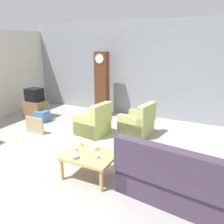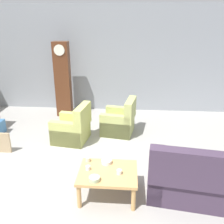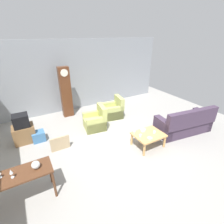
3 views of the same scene
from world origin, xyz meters
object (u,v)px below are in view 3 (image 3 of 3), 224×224
(armchair_olive_far, at_px, (113,110))
(grandfather_clock, at_px, (66,92))
(console_table_dark, at_px, (20,178))
(tv_stand_cabinet, at_px, (24,134))
(wine_glass_short, at_px, (11,173))
(bowl_white_stacked, at_px, (143,130))
(framed_picture_leaning, at_px, (60,143))
(cup_white_porcelain, at_px, (154,132))
(storage_box_blue, at_px, (39,136))
(bowl_shallow_green, at_px, (150,139))
(coffee_table_wood, at_px, (148,136))
(cup_blue_rimmed, at_px, (140,136))
(couch_floral, at_px, (184,124))
(cup_cream_tall, at_px, (134,132))
(armchair_olive_near, at_px, (96,121))
(glass_dome_cloche, at_px, (36,165))
(tv_crt, at_px, (21,121))

(armchair_olive_far, height_order, grandfather_clock, grandfather_clock)
(armchair_olive_far, xyz_separation_m, console_table_dark, (-3.79, -2.61, 0.37))
(armchair_olive_far, bearing_deg, tv_stand_cabinet, -178.05)
(tv_stand_cabinet, xyz_separation_m, wine_glass_short, (-0.30, -2.53, 0.62))
(grandfather_clock, relative_size, bowl_white_stacked, 12.31)
(framed_picture_leaning, distance_m, bowl_white_stacked, 2.73)
(grandfather_clock, bearing_deg, cup_white_porcelain, -63.06)
(storage_box_blue, xyz_separation_m, wine_glass_short, (-0.71, -2.35, 0.75))
(storage_box_blue, height_order, bowl_shallow_green, bowl_shallow_green)
(cup_white_porcelain, distance_m, bowl_white_stacked, 0.37)
(coffee_table_wood, height_order, storage_box_blue, coffee_table_wood)
(wine_glass_short, bearing_deg, tv_stand_cabinet, 83.29)
(cup_blue_rimmed, bearing_deg, couch_floral, -1.01)
(cup_white_porcelain, height_order, wine_glass_short, wine_glass_short)
(cup_cream_tall, bearing_deg, coffee_table_wood, -35.72)
(armchair_olive_near, distance_m, wine_glass_short, 3.57)
(bowl_white_stacked, bearing_deg, couch_floral, -8.30)
(tv_stand_cabinet, bearing_deg, grandfather_clock, 33.78)
(couch_floral, xyz_separation_m, cup_white_porcelain, (-1.53, -0.04, 0.15))
(glass_dome_cloche, bearing_deg, bowl_shallow_green, -1.20)
(grandfather_clock, relative_size, cup_cream_tall, 26.85)
(framed_picture_leaning, relative_size, glass_dome_cloche, 3.41)
(tv_crt, bearing_deg, glass_dome_cloche, -86.45)
(tv_stand_cabinet, xyz_separation_m, tv_crt, (0.00, 0.00, 0.51))
(cup_white_porcelain, bearing_deg, wine_glass_short, -177.36)
(storage_box_blue, bearing_deg, bowl_white_stacked, -31.47)
(tv_stand_cabinet, xyz_separation_m, cup_cream_tall, (3.14, -2.03, 0.20))
(couch_floral, relative_size, bowl_white_stacked, 12.38)
(glass_dome_cloche, bearing_deg, cup_white_porcelain, 2.17)
(wine_glass_short, bearing_deg, cup_blue_rimmed, 4.21)
(tv_stand_cabinet, bearing_deg, wine_glass_short, -96.71)
(framed_picture_leaning, bearing_deg, wine_glass_short, -130.13)
(grandfather_clock, xyz_separation_m, cup_cream_tall, (1.27, -3.28, -0.60))
(storage_box_blue, bearing_deg, grandfather_clock, 44.38)
(console_table_dark, distance_m, cup_white_porcelain, 3.90)
(glass_dome_cloche, relative_size, bowl_white_stacked, 0.99)
(armchair_olive_far, relative_size, grandfather_clock, 0.42)
(console_table_dark, bearing_deg, wine_glass_short, -155.95)
(cup_white_porcelain, distance_m, wine_glass_short, 4.03)
(tv_stand_cabinet, relative_size, cup_white_porcelain, 8.08)
(bowl_shallow_green, bearing_deg, coffee_table_wood, 54.02)
(grandfather_clock, relative_size, tv_crt, 4.56)
(tv_stand_cabinet, bearing_deg, storage_box_blue, -23.76)
(cup_white_porcelain, relative_size, cup_blue_rimmed, 1.10)
(couch_floral, bearing_deg, cup_white_porcelain, -178.67)
(armchair_olive_near, xyz_separation_m, tv_stand_cabinet, (-2.49, 0.39, -0.00))
(armchair_olive_near, distance_m, grandfather_clock, 1.93)
(couch_floral, bearing_deg, bowl_white_stacked, 171.70)
(console_table_dark, bearing_deg, cup_blue_rimmed, 3.51)
(armchair_olive_near, xyz_separation_m, grandfather_clock, (-0.62, 1.65, 0.80))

